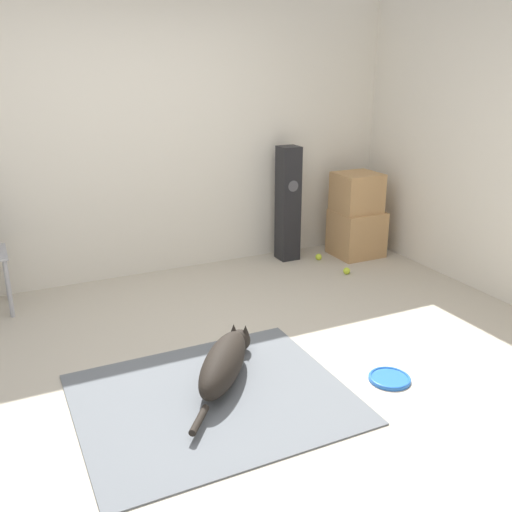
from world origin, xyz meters
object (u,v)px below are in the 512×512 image
at_px(tennis_ball_near_speaker, 319,257).
at_px(cardboard_box_lower, 356,233).
at_px(dog, 225,362).
at_px(frisbee, 390,378).
at_px(floor_speaker, 288,204).
at_px(tennis_ball_by_boxes, 347,271).
at_px(cardboard_box_upper, 357,192).

bearing_deg(tennis_ball_near_speaker, cardboard_box_lower, -2.83).
height_order(dog, frisbee, dog).
distance_m(frisbee, cardboard_box_lower, 2.50).
distance_m(floor_speaker, tennis_ball_near_speaker, 0.63).
xyz_separation_m(frisbee, tennis_ball_by_boxes, (0.83, 1.71, 0.02)).
bearing_deg(tennis_ball_by_boxes, frisbee, -116.02).
height_order(frisbee, tennis_ball_near_speaker, tennis_ball_near_speaker).
bearing_deg(tennis_ball_by_boxes, cardboard_box_upper, 48.90).
bearing_deg(cardboard_box_lower, floor_speaker, 163.20).
bearing_deg(dog, cardboard_box_upper, 38.05).
xyz_separation_m(cardboard_box_upper, tennis_ball_by_boxes, (-0.40, -0.46, -0.63)).
relative_size(cardboard_box_upper, tennis_ball_near_speaker, 6.48).
height_order(frisbee, cardboard_box_lower, cardboard_box_lower).
xyz_separation_m(floor_speaker, tennis_ball_by_boxes, (0.29, -0.65, -0.54)).
relative_size(frisbee, cardboard_box_lower, 0.57).
relative_size(cardboard_box_lower, floor_speaker, 0.41).
relative_size(cardboard_box_lower, tennis_ball_by_boxes, 7.20).
xyz_separation_m(dog, tennis_ball_near_speaker, (1.76, 1.72, -0.10)).
xyz_separation_m(cardboard_box_lower, floor_speaker, (-0.70, 0.21, 0.34)).
height_order(dog, cardboard_box_lower, cardboard_box_lower).
distance_m(cardboard_box_upper, tennis_ball_by_boxes, 0.88).
bearing_deg(tennis_ball_near_speaker, dog, -135.68).
xyz_separation_m(frisbee, tennis_ball_near_speaker, (0.81, 2.17, 0.02)).
height_order(dog, tennis_ball_near_speaker, dog).
bearing_deg(tennis_ball_near_speaker, floor_speaker, 144.11).
relative_size(cardboard_box_upper, tennis_ball_by_boxes, 6.48).
distance_m(cardboard_box_upper, floor_speaker, 0.72).
xyz_separation_m(cardboard_box_lower, tennis_ball_by_boxes, (-0.41, -0.44, -0.20)).
xyz_separation_m(frisbee, cardboard_box_upper, (1.23, 2.16, 0.65)).
bearing_deg(floor_speaker, cardboard_box_lower, -16.80).
bearing_deg(floor_speaker, tennis_ball_by_boxes, -66.01).
distance_m(cardboard_box_lower, tennis_ball_by_boxes, 0.64).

